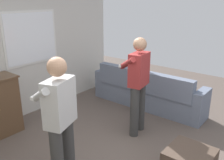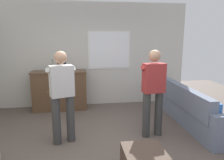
% 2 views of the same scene
% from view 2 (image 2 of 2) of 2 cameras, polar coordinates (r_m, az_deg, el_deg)
% --- Properties ---
extents(ground, '(10.40, 10.40, 0.00)m').
position_cam_2_polar(ground, '(3.93, -1.85, -18.01)').
color(ground, brown).
extents(wall_back_with_window, '(5.20, 0.15, 2.80)m').
position_cam_2_polar(wall_back_with_window, '(6.08, -4.82, 6.61)').
color(wall_back_with_window, beige).
rests_on(wall_back_with_window, ground).
extents(couch, '(0.57, 2.52, 0.85)m').
position_cam_2_polar(couch, '(5.16, 19.54, -7.21)').
color(couch, slate).
rests_on(couch, ground).
extents(sideboard_cabinet, '(1.41, 0.49, 1.03)m').
position_cam_2_polar(sideboard_cabinet, '(5.89, -13.44, -2.65)').
color(sideboard_cabinet, brown).
rests_on(sideboard_cabinet, ground).
extents(bottle_wine_green, '(0.07, 0.07, 0.29)m').
position_cam_2_polar(bottle_wine_green, '(5.82, -15.26, 3.31)').
color(bottle_wine_green, gray).
rests_on(bottle_wine_green, sideboard_cabinet).
extents(bottle_liquor_amber, '(0.06, 0.06, 0.36)m').
position_cam_2_polar(bottle_liquor_amber, '(5.72, -12.20, 3.63)').
color(bottle_liquor_amber, black).
rests_on(bottle_liquor_amber, sideboard_cabinet).
extents(bottle_spirits_clear, '(0.07, 0.07, 0.32)m').
position_cam_2_polar(bottle_spirits_clear, '(5.75, -13.86, 3.47)').
color(bottle_spirits_clear, '#593314').
rests_on(bottle_spirits_clear, sideboard_cabinet).
extents(person_standing_left, '(0.53, 0.52, 1.68)m').
position_cam_2_polar(person_standing_left, '(3.97, -12.91, -3.31)').
color(person_standing_left, '#383838').
rests_on(person_standing_left, ground).
extents(person_standing_right, '(0.55, 0.50, 1.68)m').
position_cam_2_polar(person_standing_right, '(4.21, 10.69, -2.34)').
color(person_standing_right, '#383838').
rests_on(person_standing_right, ground).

